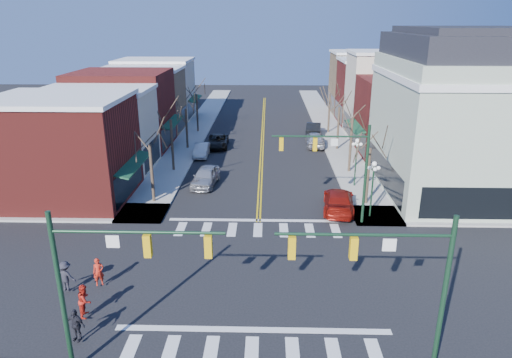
# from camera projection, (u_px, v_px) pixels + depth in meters

# --- Properties ---
(ground) EXTENTS (160.00, 160.00, 0.00)m
(ground) POSITION_uv_depth(u_px,v_px,m) (255.00, 278.00, 25.82)
(ground) COLOR black
(ground) RESTS_ON ground
(sidewalk_left) EXTENTS (3.50, 70.00, 0.15)m
(sidewalk_left) POSITION_uv_depth(u_px,v_px,m) (172.00, 167.00, 44.87)
(sidewalk_left) COLOR #9E9B93
(sidewalk_left) RESTS_ON ground
(sidewalk_right) EXTENTS (3.50, 70.00, 0.15)m
(sidewalk_right) POSITION_uv_depth(u_px,v_px,m) (351.00, 168.00, 44.44)
(sidewalk_right) COLOR #9E9B93
(sidewalk_right) RESTS_ON ground
(bldg_left_brick_a) EXTENTS (10.00, 8.50, 8.00)m
(bldg_left_brick_a) POSITION_uv_depth(u_px,v_px,m) (63.00, 151.00, 35.95)
(bldg_left_brick_a) COLOR maroon
(bldg_left_brick_a) RESTS_ON ground
(bldg_left_stucco_a) EXTENTS (10.00, 7.00, 7.50)m
(bldg_left_stucco_a) POSITION_uv_depth(u_px,v_px,m) (98.00, 131.00, 43.35)
(bldg_left_stucco_a) COLOR beige
(bldg_left_stucco_a) RESTS_ON ground
(bldg_left_brick_b) EXTENTS (10.00, 9.00, 8.50)m
(bldg_left_brick_b) POSITION_uv_depth(u_px,v_px,m) (123.00, 110.00, 50.73)
(bldg_left_brick_b) COLOR maroon
(bldg_left_brick_b) RESTS_ON ground
(bldg_left_tan) EXTENTS (10.00, 7.50, 7.80)m
(bldg_left_tan) POSITION_uv_depth(u_px,v_px,m) (143.00, 101.00, 58.63)
(bldg_left_tan) COLOR #977953
(bldg_left_tan) RESTS_ON ground
(bldg_left_stucco_b) EXTENTS (10.00, 8.00, 8.20)m
(bldg_left_stucco_b) POSITION_uv_depth(u_px,v_px,m) (157.00, 90.00, 65.87)
(bldg_left_stucco_b) COLOR beige
(bldg_left_stucco_b) RESTS_ON ground
(bldg_right_brick_a) EXTENTS (10.00, 8.50, 8.00)m
(bldg_right_brick_a) POSITION_uv_depth(u_px,v_px,m) (408.00, 117.00, 48.40)
(bldg_right_brick_a) COLOR maroon
(bldg_right_brick_a) RESTS_ON ground
(bldg_right_stucco) EXTENTS (10.00, 7.00, 10.00)m
(bldg_right_stucco) POSITION_uv_depth(u_px,v_px,m) (390.00, 96.00, 55.38)
(bldg_right_stucco) COLOR beige
(bldg_right_stucco) RESTS_ON ground
(bldg_right_brick_b) EXTENTS (10.00, 8.00, 8.50)m
(bldg_right_brick_b) POSITION_uv_depth(u_px,v_px,m) (376.00, 93.00, 62.70)
(bldg_right_brick_b) COLOR maroon
(bldg_right_brick_b) RESTS_ON ground
(bldg_right_tan) EXTENTS (10.00, 8.00, 9.00)m
(bldg_right_tan) POSITION_uv_depth(u_px,v_px,m) (365.00, 83.00, 70.16)
(bldg_right_tan) COLOR #977953
(bldg_right_tan) RESTS_ON ground
(victorian_corner) EXTENTS (12.25, 14.25, 13.30)m
(victorian_corner) POSITION_uv_depth(u_px,v_px,m) (464.00, 113.00, 36.88)
(victorian_corner) COLOR #A7B59D
(victorian_corner) RESTS_ON ground
(traffic_mast_near_left) EXTENTS (6.60, 0.28, 7.20)m
(traffic_mast_near_left) POSITION_uv_depth(u_px,v_px,m) (105.00, 272.00, 17.41)
(traffic_mast_near_left) COLOR #14331E
(traffic_mast_near_left) RESTS_ON ground
(traffic_mast_near_right) EXTENTS (6.60, 0.28, 7.20)m
(traffic_mast_near_right) POSITION_uv_depth(u_px,v_px,m) (397.00, 276.00, 17.14)
(traffic_mast_near_right) COLOR #14331E
(traffic_mast_near_right) RESTS_ON ground
(traffic_mast_far_right) EXTENTS (6.60, 0.28, 7.20)m
(traffic_mast_far_right) POSITION_uv_depth(u_px,v_px,m) (340.00, 161.00, 31.10)
(traffic_mast_far_right) COLOR #14331E
(traffic_mast_far_right) RESTS_ON ground
(lamppost_corner) EXTENTS (0.36, 0.36, 4.33)m
(lamppost_corner) POSITION_uv_depth(u_px,v_px,m) (373.00, 180.00, 32.65)
(lamppost_corner) COLOR #14331E
(lamppost_corner) RESTS_ON ground
(lamppost_midblock) EXTENTS (0.36, 0.36, 4.33)m
(lamppost_midblock) POSITION_uv_depth(u_px,v_px,m) (356.00, 154.00, 38.78)
(lamppost_midblock) COLOR #14331E
(lamppost_midblock) RESTS_ON ground
(tree_left_a) EXTENTS (0.24, 0.24, 4.76)m
(tree_left_a) POSITION_uv_depth(u_px,v_px,m) (152.00, 174.00, 35.61)
(tree_left_a) COLOR #382B21
(tree_left_a) RESTS_ON ground
(tree_left_b) EXTENTS (0.24, 0.24, 5.04)m
(tree_left_b) POSITION_uv_depth(u_px,v_px,m) (172.00, 146.00, 43.11)
(tree_left_b) COLOR #382B21
(tree_left_b) RESTS_ON ground
(tree_left_c) EXTENTS (0.24, 0.24, 4.55)m
(tree_left_c) POSITION_uv_depth(u_px,v_px,m) (187.00, 129.00, 50.74)
(tree_left_c) COLOR #382B21
(tree_left_c) RESTS_ON ground
(tree_left_d) EXTENTS (0.24, 0.24, 4.90)m
(tree_left_d) POSITION_uv_depth(u_px,v_px,m) (197.00, 113.00, 58.22)
(tree_left_d) COLOR #382B21
(tree_left_d) RESTS_ON ground
(tree_right_a) EXTENTS (0.24, 0.24, 4.62)m
(tree_right_a) POSITION_uv_depth(u_px,v_px,m) (368.00, 177.00, 35.22)
(tree_right_a) COLOR #382B21
(tree_right_a) RESTS_ON ground
(tree_right_b) EXTENTS (0.24, 0.24, 5.18)m
(tree_right_b) POSITION_uv_depth(u_px,v_px,m) (351.00, 146.00, 42.67)
(tree_right_b) COLOR #382B21
(tree_right_b) RESTS_ON ground
(tree_right_c) EXTENTS (0.24, 0.24, 4.83)m
(tree_right_c) POSITION_uv_depth(u_px,v_px,m) (338.00, 129.00, 50.28)
(tree_right_c) COLOR #382B21
(tree_right_c) RESTS_ON ground
(tree_right_d) EXTENTS (0.24, 0.24, 4.97)m
(tree_right_d) POSITION_uv_depth(u_px,v_px,m) (329.00, 114.00, 57.80)
(tree_right_d) COLOR #382B21
(tree_right_d) RESTS_ON ground
(car_left_near) EXTENTS (2.47, 4.95, 1.62)m
(car_left_near) POSITION_uv_depth(u_px,v_px,m) (205.00, 176.00, 39.95)
(car_left_near) COLOR #ADADB2
(car_left_near) RESTS_ON ground
(car_left_mid) EXTENTS (1.46, 4.10, 1.35)m
(car_left_mid) POSITION_uv_depth(u_px,v_px,m) (202.00, 150.00, 48.47)
(car_left_mid) COLOR silver
(car_left_mid) RESTS_ON ground
(car_left_far) EXTENTS (2.45, 5.04, 1.38)m
(car_left_far) POSITION_uv_depth(u_px,v_px,m) (218.00, 141.00, 51.88)
(car_left_far) COLOR black
(car_left_far) RESTS_ON ground
(car_right_near) EXTENTS (2.93, 5.76, 1.60)m
(car_right_near) POSITION_uv_depth(u_px,v_px,m) (339.00, 201.00, 34.64)
(car_right_near) COLOR maroon
(car_right_near) RESTS_ON ground
(car_right_mid) EXTENTS (2.17, 5.06, 1.71)m
(car_right_mid) POSITION_uv_depth(u_px,v_px,m) (315.00, 139.00, 52.18)
(car_right_mid) COLOR #BCBCC1
(car_right_mid) RESTS_ON ground
(car_right_far) EXTENTS (2.40, 5.21, 1.65)m
(car_right_far) POSITION_uv_depth(u_px,v_px,m) (314.00, 129.00, 57.25)
(car_right_far) COLOR black
(car_right_far) RESTS_ON ground
(pedestrian_red_a) EXTENTS (0.68, 0.59, 1.58)m
(pedestrian_red_a) POSITION_uv_depth(u_px,v_px,m) (99.00, 272.00, 24.59)
(pedestrian_red_a) COLOR red
(pedestrian_red_a) RESTS_ON sidewalk_left
(pedestrian_red_b) EXTENTS (0.73, 0.89, 1.69)m
(pedestrian_red_b) POSITION_uv_depth(u_px,v_px,m) (85.00, 300.00, 22.02)
(pedestrian_red_b) COLOR #B31D13
(pedestrian_red_b) RESTS_ON sidewalk_left
(pedestrian_dark_a) EXTENTS (1.00, 0.63, 1.59)m
(pedestrian_dark_a) POSITION_uv_depth(u_px,v_px,m) (76.00, 325.00, 20.33)
(pedestrian_dark_a) COLOR black
(pedestrian_dark_a) RESTS_ON sidewalk_left
(pedestrian_dark_b) EXTENTS (1.19, 0.82, 1.69)m
(pedestrian_dark_b) POSITION_uv_depth(u_px,v_px,m) (66.00, 276.00, 24.09)
(pedestrian_dark_b) COLOR black
(pedestrian_dark_b) RESTS_ON sidewalk_left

